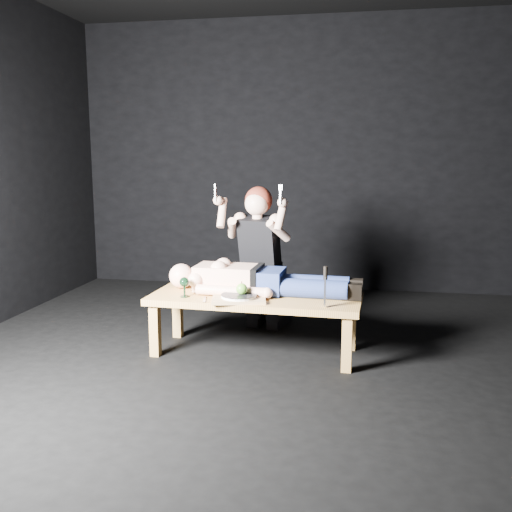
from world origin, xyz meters
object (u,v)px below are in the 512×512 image
table (255,324)px  lying_man (264,277)px  serving_tray (239,299)px  kneeling_woman (263,257)px  carving_knife (325,287)px  goblet (184,287)px

table → lying_man: (0.05, 0.11, 0.35)m
table → serving_tray: 0.30m
kneeling_woman → carving_knife: bearing=-42.9°
table → goblet: goblet is taller
serving_tray → goblet: bearing=176.1°
kneeling_woman → serving_tray: kneeling_woman is taller
table → serving_tray: size_ratio=4.10×
kneeling_woman → serving_tray: 0.79m
serving_tray → carving_knife: bearing=-6.9°
lying_man → carving_knife: bearing=-32.4°
table → carving_knife: 0.70m
serving_tray → lying_man: bearing=62.2°
table → serving_tray: serving_tray is taller
serving_tray → carving_knife: (0.64, -0.08, 0.13)m
lying_man → carving_knife: carving_knife is taller
serving_tray → kneeling_woman: bearing=86.5°
table → kneeling_woman: 0.74m
kneeling_woman → goblet: size_ratio=8.42×
serving_tray → goblet: 0.43m
kneeling_woman → goblet: bearing=-110.3°
kneeling_woman → lying_man: bearing=-67.0°
lying_man → table: bearing=-112.1°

